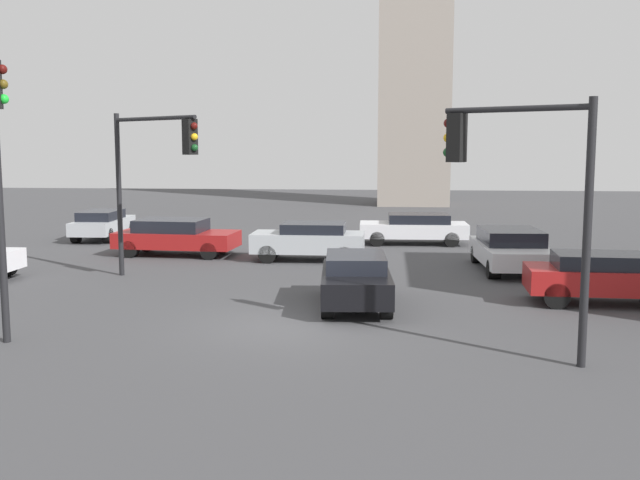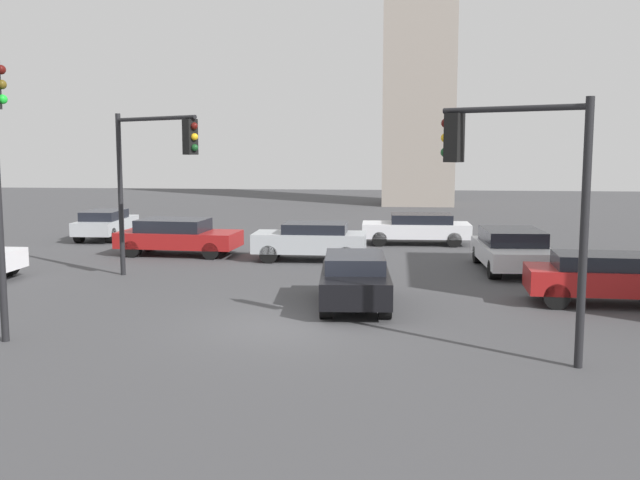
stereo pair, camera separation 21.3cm
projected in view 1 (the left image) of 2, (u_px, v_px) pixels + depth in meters
The scene contains 10 objects.
ground_plane at pixel (289, 326), 17.22m from camera, with size 103.68×103.68×0.00m, color #424244.
traffic_light_1 at pixel (152, 160), 22.13m from camera, with size 3.31×2.58×5.17m.
traffic_light_2 at pixel (518, 174), 14.45m from camera, with size 2.66×1.80×5.07m.
car_0 at pixel (176, 236), 28.09m from camera, with size 4.66×2.33×1.37m.
car_1 at pixel (415, 228), 31.21m from camera, with size 4.54×1.95×1.29m.
car_2 at pixel (356, 279), 19.25m from camera, with size 2.00×4.12×1.35m.
car_3 at pixel (511, 249), 24.74m from camera, with size 2.33×4.72×1.37m.
car_5 at pixel (606, 277), 19.47m from camera, with size 4.23×1.92×1.36m.
car_6 at pixel (309, 240), 26.80m from camera, with size 4.05×1.80×1.38m.
car_7 at pixel (102, 223), 32.80m from camera, with size 1.82×4.16×1.29m.
Camera 1 is at (2.27, -16.68, 4.21)m, focal length 41.47 mm.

